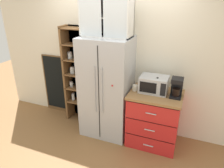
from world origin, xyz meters
The scene contains 11 objects.
ground_plane centered at (0.00, 0.00, 0.00)m, with size 10.64×10.64×0.00m, color olive.
wall_back_cream centered at (0.00, 0.40, 1.27)m, with size 4.95×0.10×2.55m, color silver.
refrigerator centered at (0.00, 0.03, 0.88)m, with size 0.83×0.66×1.76m.
pantry_shelf_column centered at (-0.70, 0.27, 0.95)m, with size 0.52×0.31×1.87m.
counter_cabinet centered at (0.86, 0.03, 0.47)m, with size 0.84×0.68×0.93m.
microwave centered at (0.80, 0.08, 1.06)m, with size 0.44×0.33×0.26m.
coffee_maker centered at (1.16, 0.04, 1.08)m, with size 0.17×0.20×0.31m.
mug_cream centered at (0.51, 0.01, 0.98)m, with size 0.12×0.09×0.09m.
bottle_clear centered at (0.86, 0.03, 1.05)m, with size 0.07×0.07×0.27m.
upper_cabinet centered at (0.00, 0.08, 2.06)m, with size 0.80×0.32×0.58m.
chalkboard_menu centered at (-1.27, 0.33, 0.63)m, with size 0.60×0.04×1.25m.
Camera 1 is at (1.32, -3.03, 2.39)m, focal length 33.72 mm.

